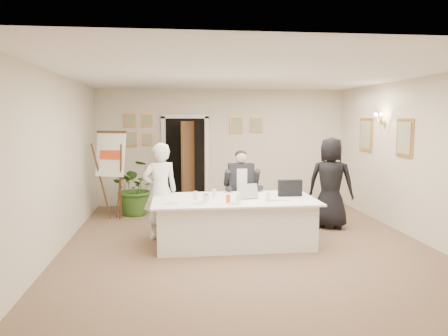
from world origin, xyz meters
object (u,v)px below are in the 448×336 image
Objects in this scene: standing_woman at (331,183)px; oj_glass at (228,199)px; conference_table at (234,221)px; standing_man at (160,191)px; seated_man at (241,189)px; potted_palm at (136,187)px; laptop_bag at (290,188)px; laptop at (247,190)px; steel_jug at (206,198)px; flip_chart at (114,180)px; paper_stack at (279,199)px.

standing_woman is 2.48m from oj_glass.
conference_table is 2.23m from standing_woman.
oj_glass is at bearing 125.73° from standing_man.
potted_palm is at bearing 155.10° from seated_man.
conference_table is 1.11m from laptop_bag.
laptop is at bearing -50.45° from potted_palm.
seated_man is at bearing 74.52° from conference_table.
conference_table is 24.49× the size of steel_jug.
laptop is 3.18× the size of steel_jug.
flip_chart reaches higher than laptop.
seated_man is 2.55m from potted_palm.
standing_man is (-1.51, -0.55, 0.08)m from seated_man.
standing_man is at bearing -73.91° from potted_palm.
steel_jug is (1.33, -2.65, 0.22)m from potted_palm.
conference_table is at bearing 51.57° from standing_woman.
standing_man reaches higher than oj_glass.
standing_woman is 13.45× the size of oj_glass.
standing_woman is (3.22, 0.40, 0.03)m from standing_man.
standing_man reaches higher than laptop.
standing_woman is at bearing 23.01° from steel_jug.
standing_woman reaches higher than laptop.
standing_woman is at bearing 36.86° from laptop_bag.
potted_palm is 9.40× the size of oj_glass.
standing_man is at bearing 159.66° from paper_stack.
standing_woman is 1.28m from laptop_bag.
laptop_bag reaches higher than laptop.
laptop_bag is at bearing 10.34° from steel_jug.
standing_woman is (1.99, 0.88, 0.48)m from conference_table.
flip_chart is 4.37m from standing_woman.
oj_glass is 1.18× the size of steel_jug.
flip_chart is at bearing 128.40° from steel_jug.
standing_man is 12.96× the size of oj_glass.
steel_jug is at bearing -170.54° from laptop_bag.
standing_man is at bearing 139.11° from steel_jug.
standing_man is 15.31× the size of steel_jug.
potted_palm is (-0.58, 2.00, -0.23)m from standing_man.
oj_glass is (-1.13, -0.48, -0.08)m from laptop_bag.
laptop_bag is at bearing 65.54° from standing_woman.
laptop is 1.11× the size of paper_stack.
paper_stack is (2.52, -2.72, 0.18)m from potted_palm.
conference_table is 8.52× the size of paper_stack.
potted_palm is 3.87× the size of paper_stack.
standing_woman is 15.90× the size of steel_jug.
potted_palm reaches higher than steel_jug.
standing_woman is 4.33× the size of laptop_bag.
paper_stack is at bearing 143.77° from standing_man.
steel_jug is at bearing 123.22° from standing_man.
laptop_bag reaches higher than paper_stack.
seated_man is 1.47m from oj_glass.
laptop is (2.45, -2.01, 0.08)m from flip_chart.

